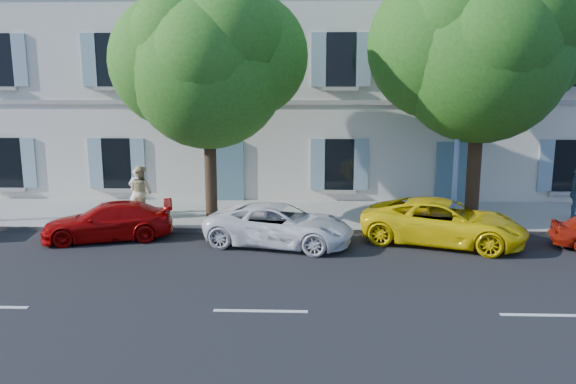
{
  "coord_description": "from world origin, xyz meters",
  "views": [
    {
      "loc": [
        0.98,
        -15.11,
        4.74
      ],
      "look_at": [
        0.36,
        2.0,
        1.4
      ],
      "focal_mm": 35.0,
      "sensor_mm": 36.0,
      "label": 1
    }
  ],
  "objects_px": {
    "car_white_coupe": "(280,225)",
    "tree_left": "(208,70)",
    "tree_right": "(481,56)",
    "street_lamp": "(463,77)",
    "car_yellow_supercar": "(443,222)",
    "pedestrian_a": "(138,191)",
    "pedestrian_b": "(141,192)",
    "car_red_coupe": "(108,221)"
  },
  "relations": [
    {
      "from": "car_white_coupe",
      "to": "tree_left",
      "type": "bearing_deg",
      "value": 64.22
    },
    {
      "from": "car_white_coupe",
      "to": "tree_right",
      "type": "relative_size",
      "value": 0.52
    },
    {
      "from": "tree_left",
      "to": "street_lamp",
      "type": "xyz_separation_m",
      "value": [
        7.85,
        -0.39,
        -0.2
      ]
    },
    {
      "from": "car_yellow_supercar",
      "to": "tree_right",
      "type": "bearing_deg",
      "value": -16.91
    },
    {
      "from": "car_white_coupe",
      "to": "tree_right",
      "type": "distance_m",
      "value": 8.23
    },
    {
      "from": "car_yellow_supercar",
      "to": "pedestrian_a",
      "type": "relative_size",
      "value": 2.92
    },
    {
      "from": "street_lamp",
      "to": "pedestrian_b",
      "type": "relative_size",
      "value": 4.64
    },
    {
      "from": "car_red_coupe",
      "to": "tree_right",
      "type": "relative_size",
      "value": 0.46
    },
    {
      "from": "car_yellow_supercar",
      "to": "tree_left",
      "type": "distance_m",
      "value": 8.63
    },
    {
      "from": "car_white_coupe",
      "to": "street_lamp",
      "type": "relative_size",
      "value": 0.52
    },
    {
      "from": "car_red_coupe",
      "to": "street_lamp",
      "type": "distance_m",
      "value": 11.69
    },
    {
      "from": "car_red_coupe",
      "to": "street_lamp",
      "type": "relative_size",
      "value": 0.46
    },
    {
      "from": "car_white_coupe",
      "to": "tree_left",
      "type": "relative_size",
      "value": 0.57
    },
    {
      "from": "car_red_coupe",
      "to": "car_white_coupe",
      "type": "xyz_separation_m",
      "value": [
        5.29,
        -0.42,
        0.04
      ]
    },
    {
      "from": "street_lamp",
      "to": "pedestrian_a",
      "type": "distance_m",
      "value": 11.55
    },
    {
      "from": "car_white_coupe",
      "to": "car_yellow_supercar",
      "type": "xyz_separation_m",
      "value": [
        4.87,
        0.32,
        0.05
      ]
    },
    {
      "from": "street_lamp",
      "to": "tree_left",
      "type": "bearing_deg",
      "value": 177.13
    },
    {
      "from": "car_red_coupe",
      "to": "pedestrian_a",
      "type": "bearing_deg",
      "value": 163.56
    },
    {
      "from": "pedestrian_a",
      "to": "pedestrian_b",
      "type": "distance_m",
      "value": 0.65
    },
    {
      "from": "tree_left",
      "to": "pedestrian_a",
      "type": "distance_m",
      "value": 5.22
    },
    {
      "from": "street_lamp",
      "to": "pedestrian_b",
      "type": "height_order",
      "value": "street_lamp"
    },
    {
      "from": "car_red_coupe",
      "to": "car_white_coupe",
      "type": "distance_m",
      "value": 5.31
    },
    {
      "from": "tree_right",
      "to": "pedestrian_a",
      "type": "height_order",
      "value": "tree_right"
    },
    {
      "from": "car_white_coupe",
      "to": "car_yellow_supercar",
      "type": "relative_size",
      "value": 0.92
    },
    {
      "from": "tree_right",
      "to": "car_red_coupe",
      "type": "bearing_deg",
      "value": -171.33
    },
    {
      "from": "car_red_coupe",
      "to": "tree_left",
      "type": "xyz_separation_m",
      "value": [
        2.95,
        1.47,
        4.56
      ]
    },
    {
      "from": "car_red_coupe",
      "to": "car_white_coupe",
      "type": "bearing_deg",
      "value": 70.88
    },
    {
      "from": "car_yellow_supercar",
      "to": "pedestrian_b",
      "type": "distance_m",
      "value": 10.07
    },
    {
      "from": "car_red_coupe",
      "to": "tree_left",
      "type": "height_order",
      "value": "tree_left"
    },
    {
      "from": "street_lamp",
      "to": "car_yellow_supercar",
      "type": "bearing_deg",
      "value": -118.39
    },
    {
      "from": "car_white_coupe",
      "to": "pedestrian_a",
      "type": "xyz_separation_m",
      "value": [
        -5.21,
        3.22,
        0.36
      ]
    },
    {
      "from": "pedestrian_b",
      "to": "tree_left",
      "type": "bearing_deg",
      "value": -168.13
    },
    {
      "from": "car_red_coupe",
      "to": "pedestrian_a",
      "type": "distance_m",
      "value": 2.83
    },
    {
      "from": "car_white_coupe",
      "to": "car_yellow_supercar",
      "type": "distance_m",
      "value": 4.88
    },
    {
      "from": "pedestrian_b",
      "to": "pedestrian_a",
      "type": "bearing_deg",
      "value": -34.8
    },
    {
      "from": "tree_right",
      "to": "pedestrian_a",
      "type": "xyz_separation_m",
      "value": [
        -11.42,
        1.05,
        -4.58
      ]
    },
    {
      "from": "tree_right",
      "to": "street_lamp",
      "type": "distance_m",
      "value": 1.17
    },
    {
      "from": "pedestrian_a",
      "to": "pedestrian_b",
      "type": "height_order",
      "value": "pedestrian_b"
    },
    {
      "from": "car_red_coupe",
      "to": "tree_right",
      "type": "bearing_deg",
      "value": 84.05
    },
    {
      "from": "street_lamp",
      "to": "pedestrian_a",
      "type": "relative_size",
      "value": 5.16
    },
    {
      "from": "tree_right",
      "to": "pedestrian_b",
      "type": "height_order",
      "value": "tree_right"
    },
    {
      "from": "tree_right",
      "to": "tree_left",
      "type": "bearing_deg",
      "value": -178.06
    }
  ]
}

